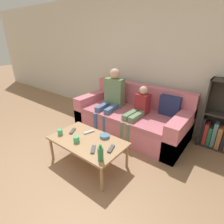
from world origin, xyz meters
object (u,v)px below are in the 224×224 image
(cup_far, at_px, (76,139))
(tv_remote_3, at_px, (73,131))
(tv_remote_0, at_px, (111,149))
(bottle, at_px, (101,154))
(person_adult, at_px, (112,95))
(tv_remote_2, at_px, (93,149))
(tv_remote_1, at_px, (89,132))
(couch, at_px, (132,118))
(cup_near, at_px, (60,132))
(snack_bowl, at_px, (105,136))
(coffee_table, at_px, (87,142))
(person_child, at_px, (137,111))

(cup_far, bearing_deg, tv_remote_3, 149.88)
(tv_remote_0, relative_size, bottle, 0.80)
(person_adult, distance_m, tv_remote_2, 1.45)
(cup_far, bearing_deg, tv_remote_1, 98.94)
(couch, relative_size, cup_near, 24.92)
(tv_remote_2, bearing_deg, cup_near, 145.07)
(tv_remote_1, bearing_deg, tv_remote_2, -21.30)
(person_adult, bearing_deg, snack_bowl, -64.64)
(tv_remote_0, relative_size, tv_remote_2, 1.07)
(tv_remote_3, distance_m, snack_bowl, 0.54)
(coffee_table, relative_size, bottle, 4.97)
(coffee_table, distance_m, cup_near, 0.46)
(coffee_table, height_order, tv_remote_0, tv_remote_0)
(cup_near, relative_size, snack_bowl, 0.60)
(tv_remote_0, xyz_separation_m, bottle, (0.03, -0.25, 0.08))
(tv_remote_2, distance_m, snack_bowl, 0.34)
(couch, relative_size, bottle, 9.74)
(tv_remote_1, xyz_separation_m, snack_bowl, (0.28, 0.04, 0.01))
(coffee_table, distance_m, person_child, 1.10)
(person_child, bearing_deg, bottle, -77.31)
(couch, distance_m, cup_near, 1.44)
(tv_remote_1, distance_m, tv_remote_3, 0.26)
(tv_remote_0, distance_m, tv_remote_1, 0.56)
(tv_remote_1, bearing_deg, bottle, -16.07)
(snack_bowl, bearing_deg, cup_far, -125.40)
(cup_near, xyz_separation_m, tv_remote_2, (0.66, 0.02, -0.03))
(person_adult, xyz_separation_m, snack_bowl, (0.57, -0.93, -0.27))
(person_adult, xyz_separation_m, cup_near, (-0.01, -1.28, -0.25))
(snack_bowl, bearing_deg, cup_near, -149.22)
(cup_near, bearing_deg, person_child, 62.63)
(tv_remote_3, relative_size, bottle, 0.78)
(cup_near, xyz_separation_m, tv_remote_1, (0.30, 0.31, -0.03))
(person_child, bearing_deg, tv_remote_0, -76.57)
(couch, distance_m, cup_far, 1.37)
(cup_near, height_order, tv_remote_1, cup_near)
(couch, height_order, snack_bowl, couch)
(tv_remote_1, distance_m, snack_bowl, 0.29)
(person_child, bearing_deg, couch, 143.39)
(person_child, height_order, cup_near, person_child)
(cup_near, xyz_separation_m, snack_bowl, (0.58, 0.35, -0.02))
(cup_far, bearing_deg, snack_bowl, 54.60)
(coffee_table, xyz_separation_m, person_adult, (-0.42, 1.13, 0.33))
(tv_remote_0, bearing_deg, person_child, 84.00)
(couch, xyz_separation_m, tv_remote_2, (0.24, -1.35, 0.12))
(person_child, relative_size, bottle, 4.39)
(person_adult, bearing_deg, cup_far, -81.41)
(tv_remote_2, bearing_deg, person_adult, 81.07)
(couch, height_order, cup_far, couch)
(couch, distance_m, snack_bowl, 1.04)
(person_child, distance_m, tv_remote_1, 0.96)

